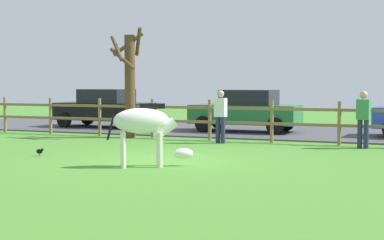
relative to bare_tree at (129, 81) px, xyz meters
The scene contains 10 objects.
ground_plane 6.32m from the bare_tree, 53.77° to the right, with size 60.00×60.00×0.00m, color #47842D.
parking_asphalt 6.00m from the bare_tree, 51.33° to the left, with size 28.00×7.40×0.05m, color #47474C.
paddock_fence 3.09m from the bare_tree, ahead, with size 20.70×0.11×1.32m.
bare_tree is the anchor object (origin of this frame).
zebra 7.03m from the bare_tree, 59.15° to the right, with size 1.72×1.21×1.41m.
crow_on_grass 5.59m from the bare_tree, 87.59° to the right, with size 0.21×0.10×0.20m.
parked_car_black 4.51m from the bare_tree, 131.74° to the left, with size 4.04×1.97×1.56m.
parked_car_green 4.67m from the bare_tree, 46.05° to the left, with size 4.02×1.91×1.56m.
visitor_left_of_tree 3.66m from the bare_tree, ahead, with size 0.39×0.27×1.64m.
visitor_right_of_tree 7.78m from the bare_tree, ahead, with size 0.39×0.28×1.64m.
Camera 1 is at (5.77, -12.62, 1.87)m, focal length 54.26 mm.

